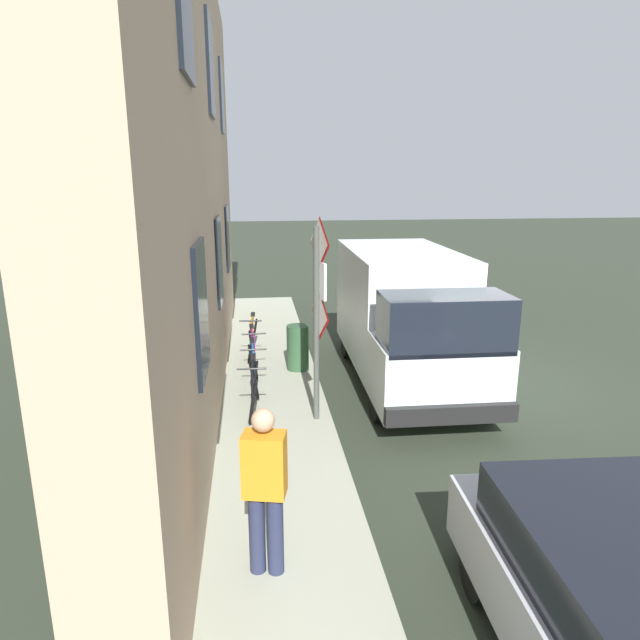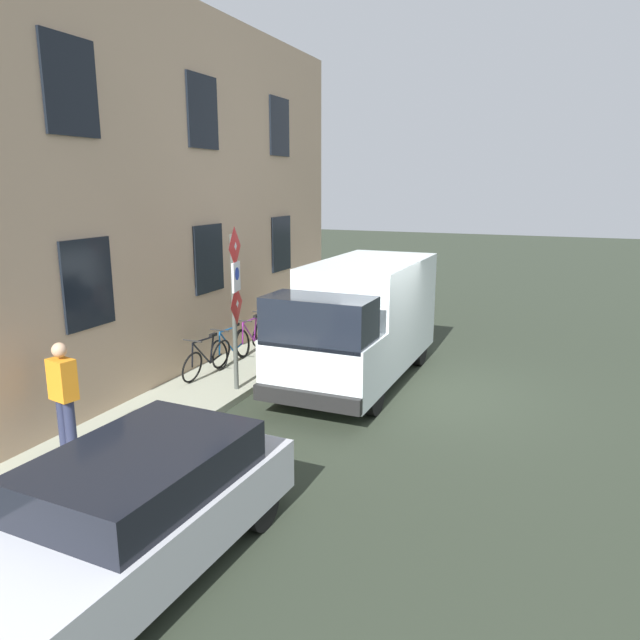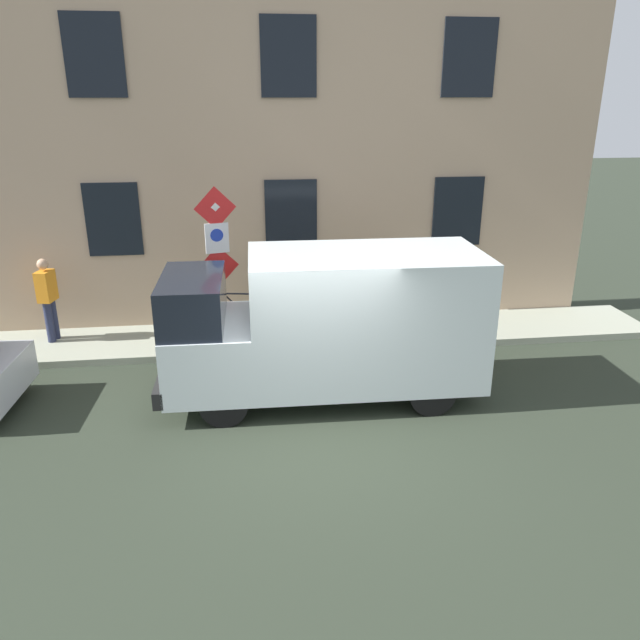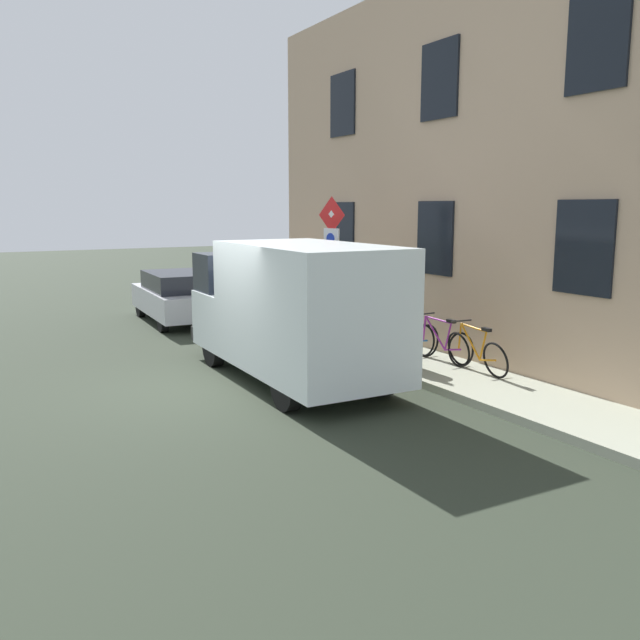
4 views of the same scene
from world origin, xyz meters
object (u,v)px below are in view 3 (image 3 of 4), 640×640
object	(u,v)px
sign_post_stacked	(218,252)
bicycle_orange	(381,308)
bicycle_blue	(292,311)
pedestrian	(48,297)
litter_bin	(340,320)
bicycle_black	(246,313)
delivery_van	(329,322)
bicycle_purple	(337,309)

from	to	relation	value
sign_post_stacked	bicycle_orange	size ratio (longest dim) A/B	1.79
bicycle_blue	sign_post_stacked	bearing A→B (deg)	33.91
pedestrian	litter_bin	distance (m)	5.91
bicycle_blue	pedestrian	distance (m)	4.96
bicycle_blue	bicycle_black	distance (m)	0.98
delivery_van	litter_bin	size ratio (longest dim) A/B	5.96
sign_post_stacked	delivery_van	world-z (taller)	sign_post_stacked
bicycle_orange	bicycle_black	size ratio (longest dim) A/B	1.00
bicycle_black	bicycle_orange	bearing A→B (deg)	-177.89
sign_post_stacked	bicycle_orange	distance (m)	3.92
bicycle_orange	litter_bin	distance (m)	1.38
bicycle_blue	pedestrian	xyz separation A→B (m)	(-0.10, 4.92, 0.56)
bicycle_black	pedestrian	distance (m)	3.99
delivery_van	litter_bin	world-z (taller)	delivery_van
bicycle_purple	bicycle_blue	distance (m)	0.98
bicycle_black	sign_post_stacked	bearing A→B (deg)	67.31
bicycle_black	bicycle_purple	bearing A→B (deg)	-177.91
sign_post_stacked	delivery_van	size ratio (longest dim) A/B	0.57
delivery_van	bicycle_purple	bearing A→B (deg)	-100.26
sign_post_stacked	pedestrian	size ratio (longest dim) A/B	1.79
bicycle_orange	delivery_van	bearing A→B (deg)	66.15
delivery_van	bicycle_orange	xyz separation A→B (m)	(2.94, -1.57, -0.82)
delivery_van	bicycle_black	xyz separation A→B (m)	(2.94, 1.37, -0.82)
bicycle_purple	bicycle_black	bearing A→B (deg)	-3.21
sign_post_stacked	bicycle_purple	xyz separation A→B (m)	(1.04, -2.44, -1.61)
bicycle_purple	litter_bin	bearing A→B (deg)	82.24
bicycle_purple	bicycle_black	world-z (taller)	same
sign_post_stacked	bicycle_purple	world-z (taller)	sign_post_stacked
bicycle_black	pedestrian	size ratio (longest dim) A/B	1.00
sign_post_stacked	pedestrian	world-z (taller)	sign_post_stacked
bicycle_blue	bicycle_orange	bearing A→B (deg)	178.56
bicycle_orange	bicycle_black	xyz separation A→B (m)	(-0.00, 2.94, 0.00)
bicycle_orange	pedestrian	bearing A→B (deg)	5.04
delivery_van	bicycle_purple	xyz separation A→B (m)	(2.94, -0.59, -0.82)
delivery_van	bicycle_orange	size ratio (longest dim) A/B	3.13
sign_post_stacked	litter_bin	size ratio (longest dim) A/B	3.42
sign_post_stacked	litter_bin	world-z (taller)	sign_post_stacked
bicycle_purple	delivery_van	bearing A→B (deg)	75.50
bicycle_orange	bicycle_purple	distance (m)	0.98
bicycle_blue	bicycle_black	bearing A→B (deg)	-1.49
litter_bin	sign_post_stacked	bearing A→B (deg)	93.52
bicycle_orange	bicycle_black	distance (m)	2.94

